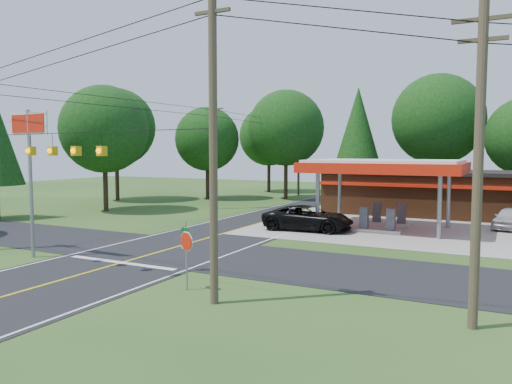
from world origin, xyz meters
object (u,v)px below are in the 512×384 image
at_px(suv_car, 308,218).
at_px(big_stop_sign, 29,147).
at_px(octagonal_stop_sign, 186,246).
at_px(sedan_car, 510,218).
at_px(gas_canopy, 385,169).

xyz_separation_m(suv_car, big_stop_sign, (-9.50, -14.65, 4.86)).
height_order(big_stop_sign, octagonal_stop_sign, big_stop_sign).
bearing_deg(big_stop_sign, sedan_car, 44.60).
relative_size(sedan_car, big_stop_sign, 0.59).
height_order(suv_car, octagonal_stop_sign, octagonal_stop_sign).
xyz_separation_m(suv_car, sedan_car, (12.45, 7.00, -0.10)).
relative_size(suv_car, big_stop_sign, 0.82).
height_order(gas_canopy, sedan_car, gas_canopy).
bearing_deg(sedan_car, octagonal_stop_sign, -104.54).
height_order(gas_canopy, octagonal_stop_sign, gas_canopy).
xyz_separation_m(gas_canopy, big_stop_sign, (-14.00, -17.65, 1.45)).
xyz_separation_m(gas_canopy, suv_car, (-4.50, -3.00, -3.41)).
height_order(gas_canopy, big_stop_sign, big_stop_sign).
bearing_deg(gas_canopy, suv_car, -146.31).
bearing_deg(gas_canopy, octagonal_stop_sign, -100.12).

